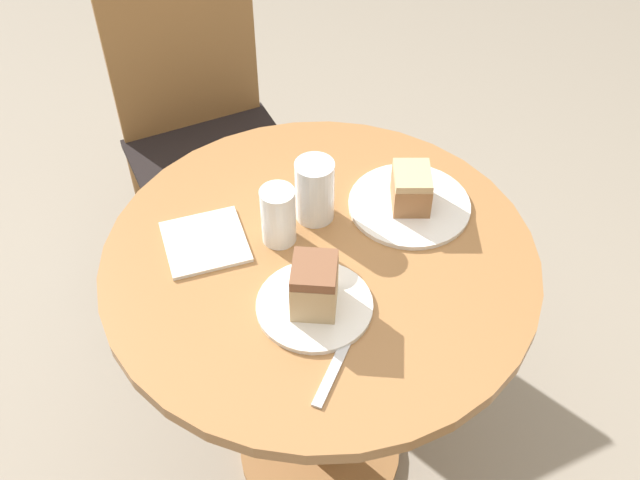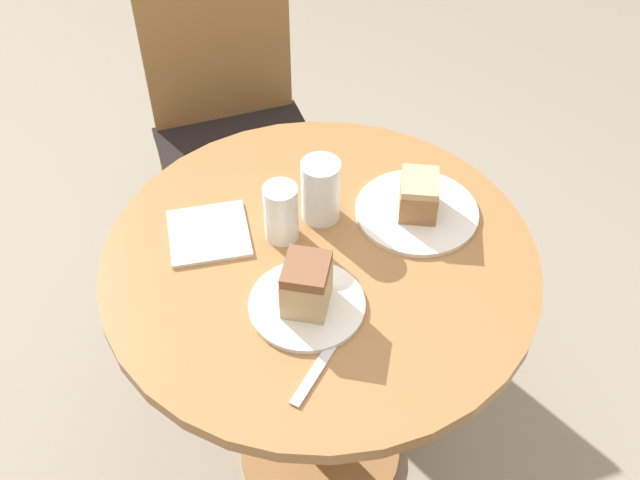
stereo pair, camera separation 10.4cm
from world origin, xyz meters
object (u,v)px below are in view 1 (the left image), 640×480
object	(u,v)px
plate_near	(315,305)
plate_far	(409,205)
cake_slice_far	(411,188)
chair	(206,137)
glass_lemonade	(278,219)
glass_water	(315,194)
cake_slice_near	(314,285)

from	to	relation	value
plate_near	plate_far	distance (m)	0.33
plate_near	plate_far	xyz separation A→B (m)	(0.30, 0.13, 0.00)
plate_far	cake_slice_far	size ratio (longest dim) A/B	2.13
chair	glass_lemonade	bearing A→B (deg)	-95.11
plate_near	glass_lemonade	world-z (taller)	glass_lemonade
plate_near	glass_water	size ratio (longest dim) A/B	1.57
plate_near	cake_slice_far	size ratio (longest dim) A/B	1.81
plate_near	plate_far	bearing A→B (deg)	23.12
cake_slice_near	cake_slice_far	world-z (taller)	cake_slice_near
glass_lemonade	glass_water	size ratio (longest dim) A/B	0.92
cake_slice_near	glass_water	distance (m)	0.24
chair	cake_slice_far	bearing A→B (deg)	-74.14
plate_near	cake_slice_far	distance (m)	0.33
chair	plate_near	xyz separation A→B (m)	(-0.16, -0.89, 0.28)
plate_near	plate_far	size ratio (longest dim) A/B	0.85
plate_near	cake_slice_near	size ratio (longest dim) A/B	1.79
cake_slice_near	glass_water	bearing A→B (deg)	59.33
glass_water	chair	bearing A→B (deg)	86.44
plate_far	plate_near	bearing A→B (deg)	-156.88
plate_far	glass_water	distance (m)	0.20
cake_slice_far	plate_near	bearing A→B (deg)	-156.88
chair	glass_water	bearing A→B (deg)	-87.83
plate_near	glass_water	world-z (taller)	glass_water
plate_near	glass_water	bearing A→B (deg)	59.33
chair	glass_water	distance (m)	0.76
cake_slice_near	glass_water	xyz separation A→B (m)	(0.12, 0.20, -0.00)
plate_near	glass_water	xyz separation A→B (m)	(0.12, 0.20, 0.05)
cake_slice_near	cake_slice_far	size ratio (longest dim) A/B	1.01
glass_lemonade	glass_water	distance (m)	0.09
cake_slice_far	glass_lemonade	distance (m)	0.28
chair	glass_lemonade	world-z (taller)	chair
glass_water	glass_lemonade	bearing A→B (deg)	-167.68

